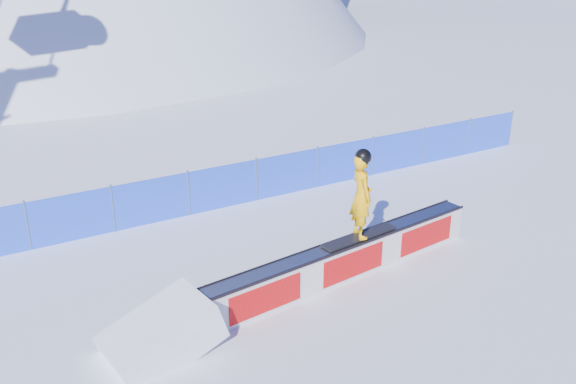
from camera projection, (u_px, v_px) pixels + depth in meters
ground at (313, 279)px, 13.84m from camera, size 160.00×160.00×0.00m
snow_hill at (45, 251)px, 54.22m from camera, size 64.00×64.00×64.00m
safety_fence at (224, 187)px, 17.22m from camera, size 22.05×0.05×1.30m
rail_box at (347, 259)px, 13.77m from camera, size 7.04×1.32×0.84m
snow_ramp at (163, 350)px, 11.47m from camera, size 2.20×1.52×1.29m
snowboarder at (361, 195)px, 13.44m from camera, size 1.94×0.76×2.00m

